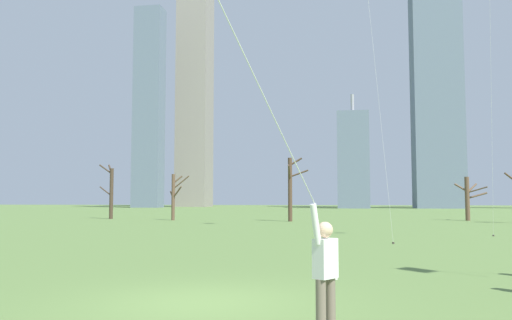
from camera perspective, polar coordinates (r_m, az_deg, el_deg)
name	(u,v)px	position (r m, az deg, el deg)	size (l,w,h in m)	color
ground_plane	(201,302)	(10.28, -6.02, -15.11)	(400.00, 400.00, 0.00)	#5B7A3D
kite_flyer_midfield_left_orange	(236,88)	(5.38, -2.14, 7.80)	(4.95, 12.66, 13.08)	#726656
bare_tree_center	(174,195)	(51.20, -8.90, -3.81)	(2.27, 1.57, 4.44)	brown
bare_tree_left_of_center	(468,197)	(53.53, 22.05, -3.74)	(2.97, 2.47, 4.13)	brown
bare_tree_right_of_center	(111,191)	(56.25, -15.48, -3.25)	(1.80, 1.15, 5.67)	#423326
bare_tree_leftmost	(291,187)	(47.89, 3.78, -2.94)	(1.87, 1.75, 5.82)	#4C3828
skyline_mid_tower_left	(436,74)	(136.76, 18.94, 8.84)	(11.33, 9.61, 65.31)	slate
skyline_short_annex	(353,160)	(128.95, 10.51, -0.01)	(7.51, 7.96, 27.68)	slate
skyline_slender_spire	(149,107)	(143.52, -11.55, 5.69)	(7.31, 5.31, 53.65)	slate
skyline_tall_tower	(195,95)	(160.72, -6.66, 7.04)	(9.20, 9.74, 67.39)	gray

